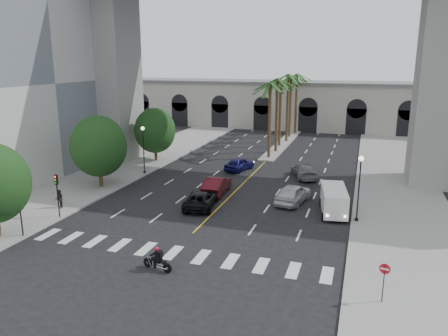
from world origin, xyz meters
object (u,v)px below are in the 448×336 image
Objects in this scene: car_c at (201,199)px; cargo_van at (334,200)px; traffic_signal_far at (57,189)px; car_e at (239,164)px; lamp_post_right at (359,183)px; motorcycle_rider at (158,260)px; car_b at (216,185)px; car_d at (304,171)px; lamp_post_left_far at (143,146)px; pedestrian_b at (59,199)px; do_not_enter_sign at (384,275)px; car_a at (293,194)px; pedestrian_a at (8,207)px; traffic_signal_near at (19,204)px.

cargo_van is at bearing -179.39° from car_c.
car_e is at bearing 64.15° from traffic_signal_far.
lamp_post_right is 16.63m from motorcycle_rider.
car_d is at bearing -133.80° from car_b.
pedestrian_b is at bearing -95.79° from lamp_post_left_far.
traffic_signal_far is 0.72× the size of car_b.
do_not_enter_sign reaches higher than car_d.
car_d is (-0.23, 8.78, -0.10)m from car_a.
car_e is at bearing 95.77° from pedestrian_b.
car_c is at bearing 29.45° from pedestrian_a.
car_c is 0.96× the size of cargo_van.
lamp_post_right is 1.03× the size of car_d.
car_e is at bearing 125.92° from cargo_van.
lamp_post_left_far reaches higher than cargo_van.
motorcycle_rider is at bearing 89.20° from car_c.
car_b is at bearing -23.27° from lamp_post_left_far.
car_d is (7.14, 8.31, -0.08)m from car_b.
motorcycle_rider is (11.58, -20.01, -2.54)m from lamp_post_left_far.
car_e is at bearing 58.32° from pedestrian_a.
motorcycle_rider is 0.41× the size of car_c.
pedestrian_a is 1.12× the size of pedestrian_b.
lamp_post_left_far is 1.00× the size of lamp_post_right.
car_b is at bearing 7.41° from car_a.
motorcycle_rider is at bearing -25.64° from traffic_signal_far.
car_c is at bearing 110.09° from motorcycle_rider.
lamp_post_right is 1.05× the size of car_c.
car_b is at bearing 108.60° from car_e.
car_a is (5.68, 15.29, 0.17)m from motorcycle_rider.
motorcycle_rider is 0.39× the size of cargo_van.
car_d is (5.45, 24.06, 0.07)m from motorcycle_rider.
do_not_enter_sign is (1.60, -11.85, -1.54)m from lamp_post_right.
pedestrian_b is at bearing 127.19° from traffic_signal_far.
pedestrian_b is (-22.19, -6.16, -0.25)m from cargo_van.
lamp_post_right is 18.71m from car_e.
car_b is 11.24m from cargo_van.
traffic_signal_far is at bearing 90.00° from traffic_signal_near.
lamp_post_left_far is at bearing 160.67° from lamp_post_right.
car_d is (-5.76, 12.05, -2.47)m from lamp_post_right.
car_c is at bearing 45.91° from traffic_signal_near.
pedestrian_a is at bearing 144.38° from traffic_signal_near.
traffic_signal_near is at bearing -175.65° from motorcycle_rider.
do_not_enter_sign reaches higher than pedestrian_b.
do_not_enter_sign is at bearing -39.13° from lamp_post_left_far.
lamp_post_right is at bearing -19.33° from lamp_post_left_far.
car_b is at bearing 41.18° from pedestrian_a.
traffic_signal_far is at bearing 26.96° from car_d.
lamp_post_left_far is at bearing 152.22° from do_not_enter_sign.
traffic_signal_near reaches higher than motorcycle_rider.
pedestrian_a is (-15.24, 4.20, 0.36)m from motorcycle_rider.
lamp_post_left_far reaches higher than car_a.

